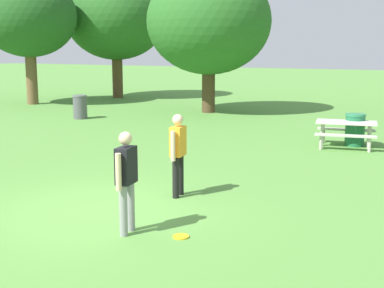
% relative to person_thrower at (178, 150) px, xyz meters
% --- Properties ---
extents(ground_plane, '(120.00, 120.00, 0.00)m').
position_rel_person_thrower_xyz_m(ground_plane, '(-0.86, -1.51, -0.94)').
color(ground_plane, '#568E3D').
extents(person_thrower, '(0.26, 0.61, 1.64)m').
position_rel_person_thrower_xyz_m(person_thrower, '(0.00, 0.00, 0.00)').
color(person_thrower, black).
rests_on(person_thrower, ground).
extents(person_catcher, '(0.26, 0.61, 1.64)m').
position_rel_person_thrower_xyz_m(person_catcher, '(0.24, -2.23, 0.00)').
color(person_catcher, gray).
rests_on(person_catcher, ground).
extents(frisbee, '(0.26, 0.26, 0.03)m').
position_rel_person_thrower_xyz_m(frisbee, '(1.09, -2.03, -0.93)').
color(frisbee, yellow).
rests_on(frisbee, ground).
extents(picnic_table_near, '(1.90, 1.66, 0.77)m').
position_rel_person_thrower_xyz_m(picnic_table_near, '(2.06, 6.71, -0.38)').
color(picnic_table_near, beige).
rests_on(picnic_table_near, ground).
extents(trash_can_beside_table, '(0.59, 0.59, 0.96)m').
position_rel_person_thrower_xyz_m(trash_can_beside_table, '(-8.78, 8.33, -0.46)').
color(trash_can_beside_table, '#515156').
rests_on(trash_can_beside_table, ground).
extents(trash_can_further_along, '(0.59, 0.59, 0.96)m').
position_rel_person_thrower_xyz_m(trash_can_further_along, '(2.27, 7.06, -0.46)').
color(trash_can_further_along, '#1E663D').
rests_on(trash_can_further_along, ground).
extents(tree_tall_left, '(4.75, 4.75, 6.39)m').
position_rel_person_thrower_xyz_m(tree_tall_left, '(-14.33, 11.69, 3.40)').
color(tree_tall_left, brown).
rests_on(tree_tall_left, ground).
extents(tree_broad_center, '(5.66, 5.66, 6.94)m').
position_rel_person_thrower_xyz_m(tree_broad_center, '(-12.35, 16.46, 3.57)').
color(tree_broad_center, brown).
rests_on(tree_broad_center, ground).
extents(tree_far_right, '(5.40, 5.40, 6.27)m').
position_rel_person_thrower_xyz_m(tree_far_right, '(-4.92, 12.50, 3.01)').
color(tree_far_right, '#4C3823').
rests_on(tree_far_right, ground).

